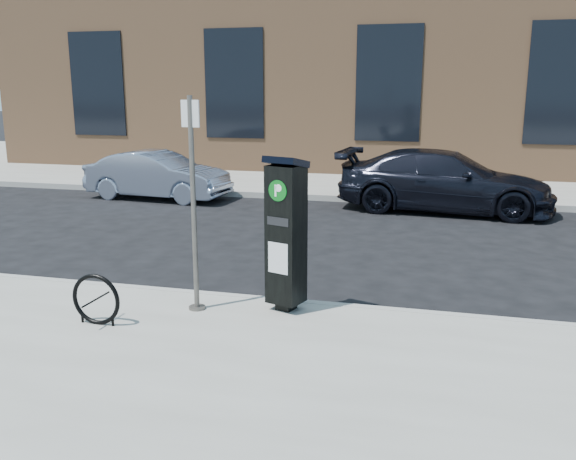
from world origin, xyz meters
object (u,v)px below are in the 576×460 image
(sign_pole, at_px, (194,207))
(car_dark, at_px, (444,181))
(parking_kiosk, at_px, (286,232))
(bike_rack, at_px, (96,300))
(car_silver, at_px, (158,175))

(sign_pole, bearing_deg, car_dark, 75.40)
(parking_kiosk, xyz_separation_m, sign_pole, (-1.09, -0.27, 0.32))
(sign_pole, relative_size, car_dark, 0.53)
(parking_kiosk, relative_size, bike_rack, 3.11)
(parking_kiosk, distance_m, sign_pole, 1.17)
(parking_kiosk, relative_size, car_silver, 0.51)
(sign_pole, xyz_separation_m, car_dark, (2.97, 8.02, -0.74))
(bike_rack, bearing_deg, sign_pole, 40.98)
(parking_kiosk, height_order, car_silver, parking_kiosk)
(parking_kiosk, distance_m, car_silver, 9.35)
(bike_rack, bearing_deg, parking_kiosk, 28.80)
(bike_rack, height_order, car_dark, car_dark)
(parking_kiosk, height_order, sign_pole, sign_pole)
(parking_kiosk, height_order, car_dark, parking_kiosk)
(sign_pole, distance_m, car_silver, 9.02)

